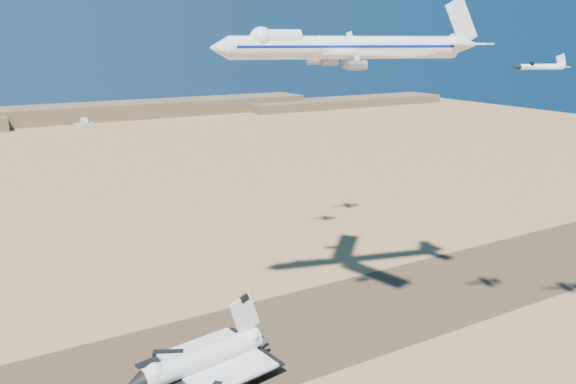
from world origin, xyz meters
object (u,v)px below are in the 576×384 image
shuttle (202,360)px  chase_jet_f (336,39)px  chase_jet_a (541,67)px  crew_a (244,379)px  crew_c (249,378)px  chase_jet_e (306,42)px  carrier_747 (339,47)px

shuttle → chase_jet_f: chase_jet_f is taller
chase_jet_a → shuttle: bearing=173.6°
chase_jet_a → crew_a: bearing=175.6°
crew_c → chase_jet_e: (58.66, 67.11, 87.64)m
shuttle → crew_c: 13.34m
chase_jet_a → crew_c: bearing=175.4°
carrier_747 → crew_a: carrier_747 is taller
carrier_747 → crew_a: 95.79m
crew_c → carrier_747: bearing=-126.6°
carrier_747 → crew_c: size_ratio=47.23×
crew_a → chase_jet_a: bearing=-116.7°
crew_a → chase_jet_a: chase_jet_a is taller
carrier_747 → chase_jet_a: bearing=-37.3°
shuttle → chase_jet_a: 116.72m
crew_a → chase_jet_f: size_ratio=0.12×
chase_jet_a → carrier_747: bearing=144.5°
shuttle → crew_a: 12.24m
shuttle → crew_a: size_ratio=22.19×
carrier_747 → chase_jet_e: size_ratio=6.10×
shuttle → chase_jet_a: bearing=-32.3°
shuttle → crew_a: bearing=-46.2°
chase_jet_a → chase_jet_f: chase_jet_f is taller
carrier_747 → chase_jet_f: carrier_747 is taller
shuttle → chase_jet_e: bearing=31.9°
chase_jet_a → chase_jet_f: (11.33, 107.28, 6.93)m
crew_c → chase_jet_a: 111.32m
crew_a → crew_c: (1.30, -0.14, -0.11)m
chase_jet_e → chase_jet_f: chase_jet_f is taller
crew_c → chase_jet_f: bearing=-103.4°
shuttle → chase_jet_f: 144.32m
crew_a → chase_jet_f: chase_jet_f is taller
crew_a → crew_c: bearing=-101.8°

